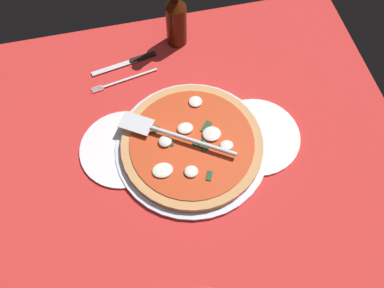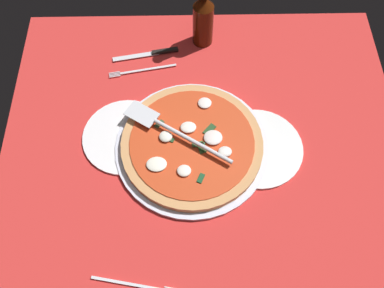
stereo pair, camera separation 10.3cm
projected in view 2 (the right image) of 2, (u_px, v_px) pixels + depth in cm
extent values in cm
cube|color=red|center=(204.00, 167.00, 103.05)|extent=(99.15, 99.15, 0.80)
cube|color=silver|center=(8.00, 181.00, 100.77)|extent=(6.20, 6.20, 0.10)
cube|color=silver|center=(17.00, 136.00, 106.74)|extent=(6.20, 6.20, 0.10)
cube|color=silver|center=(26.00, 95.00, 112.72)|extent=(6.20, 6.20, 0.10)
cube|color=silver|center=(33.00, 59.00, 118.70)|extent=(6.20, 6.20, 0.10)
cube|color=silver|center=(40.00, 26.00, 124.68)|extent=(6.20, 6.20, 0.10)
cube|color=silver|center=(20.00, 260.00, 91.85)|extent=(6.20, 6.20, 0.10)
cube|color=silver|center=(30.00, 206.00, 97.83)|extent=(6.20, 6.20, 0.10)
cube|color=silver|center=(38.00, 158.00, 103.81)|extent=(6.20, 6.20, 0.10)
cube|color=silver|center=(46.00, 115.00, 109.79)|extent=(6.20, 6.20, 0.10)
cube|color=silver|center=(53.00, 76.00, 115.77)|extent=(6.20, 6.20, 0.10)
cube|color=silver|center=(59.00, 42.00, 121.74)|extent=(6.20, 6.20, 0.10)
cube|color=silver|center=(53.00, 232.00, 94.89)|extent=(6.20, 6.20, 0.10)
cube|color=silver|center=(61.00, 181.00, 100.87)|extent=(6.20, 6.20, 0.10)
cube|color=silver|center=(67.00, 135.00, 106.85)|extent=(6.20, 6.20, 0.10)
cube|color=silver|center=(73.00, 95.00, 112.83)|extent=(6.20, 6.20, 0.10)
cube|color=silver|center=(78.00, 58.00, 118.81)|extent=(6.20, 6.20, 0.10)
cube|color=silver|center=(83.00, 25.00, 124.79)|extent=(6.20, 6.20, 0.10)
cube|color=silver|center=(78.00, 259.00, 91.96)|extent=(6.20, 6.20, 0.10)
cube|color=silver|center=(84.00, 205.00, 97.94)|extent=(6.20, 6.20, 0.10)
cube|color=silver|center=(89.00, 157.00, 103.92)|extent=(6.20, 6.20, 0.10)
cube|color=silver|center=(94.00, 114.00, 109.89)|extent=(6.20, 6.20, 0.10)
cube|color=silver|center=(98.00, 76.00, 115.87)|extent=(6.20, 6.20, 0.10)
cube|color=silver|center=(102.00, 41.00, 121.85)|extent=(6.20, 6.20, 0.10)
cube|color=silver|center=(105.00, 288.00, 89.02)|extent=(6.20, 6.20, 0.10)
cube|color=silver|center=(109.00, 231.00, 95.00)|extent=(6.20, 6.20, 0.10)
cube|color=silver|center=(113.00, 180.00, 100.98)|extent=(6.20, 6.20, 0.10)
cube|color=silver|center=(117.00, 134.00, 106.96)|extent=(6.20, 6.20, 0.10)
cube|color=silver|center=(120.00, 94.00, 112.94)|extent=(6.20, 6.20, 0.10)
cube|color=silver|center=(123.00, 58.00, 118.92)|extent=(6.20, 6.20, 0.10)
cube|color=silver|center=(125.00, 25.00, 124.89)|extent=(6.20, 6.20, 0.10)
cube|color=silver|center=(136.00, 258.00, 92.06)|extent=(6.20, 6.20, 0.10)
cube|color=silver|center=(138.00, 204.00, 98.04)|extent=(6.20, 6.20, 0.10)
cube|color=silver|center=(140.00, 156.00, 104.02)|extent=(6.20, 6.20, 0.10)
cube|color=silver|center=(142.00, 113.00, 110.00)|extent=(6.20, 6.20, 0.10)
cube|color=silver|center=(144.00, 75.00, 115.98)|extent=(6.20, 6.20, 0.10)
cube|color=silver|center=(146.00, 40.00, 121.96)|extent=(6.20, 6.20, 0.10)
cube|color=silver|center=(164.00, 287.00, 89.13)|extent=(6.20, 6.20, 0.10)
cube|color=silver|center=(165.00, 230.00, 95.11)|extent=(6.20, 6.20, 0.10)
cube|color=silver|center=(165.00, 179.00, 101.09)|extent=(6.20, 6.20, 0.10)
cube|color=silver|center=(166.00, 134.00, 107.06)|extent=(6.20, 6.20, 0.10)
cube|color=silver|center=(167.00, 93.00, 113.04)|extent=(6.20, 6.20, 0.10)
cube|color=silver|center=(167.00, 57.00, 119.02)|extent=(6.20, 6.20, 0.10)
cube|color=silver|center=(167.00, 24.00, 125.00)|extent=(6.20, 6.20, 0.10)
cube|color=silver|center=(193.00, 257.00, 92.17)|extent=(6.20, 6.20, 0.10)
cube|color=silver|center=(192.00, 203.00, 98.15)|extent=(6.20, 6.20, 0.10)
cube|color=silver|center=(191.00, 155.00, 104.13)|extent=(6.20, 6.20, 0.10)
cube|color=silver|center=(190.00, 113.00, 110.11)|extent=(6.20, 6.20, 0.10)
cube|color=silver|center=(190.00, 74.00, 116.09)|extent=(6.20, 6.20, 0.10)
cube|color=silver|center=(189.00, 40.00, 122.07)|extent=(6.20, 6.20, 0.10)
cube|color=silver|center=(223.00, 286.00, 89.23)|extent=(6.20, 6.20, 0.10)
cube|color=silver|center=(220.00, 229.00, 95.21)|extent=(6.20, 6.20, 0.10)
cube|color=silver|center=(218.00, 178.00, 101.19)|extent=(6.20, 6.20, 0.10)
cube|color=silver|center=(215.00, 133.00, 107.17)|extent=(6.20, 6.20, 0.10)
cube|color=silver|center=(213.00, 93.00, 113.15)|extent=(6.20, 6.20, 0.10)
cube|color=silver|center=(211.00, 56.00, 119.13)|extent=(6.20, 6.20, 0.10)
cube|color=silver|center=(210.00, 24.00, 125.11)|extent=(6.20, 6.20, 0.10)
cube|color=silver|center=(250.00, 256.00, 92.28)|extent=(6.20, 6.20, 0.10)
cube|color=silver|center=(246.00, 202.00, 98.26)|extent=(6.20, 6.20, 0.10)
cube|color=silver|center=(242.00, 154.00, 104.24)|extent=(6.20, 6.20, 0.10)
cube|color=silver|center=(238.00, 112.00, 110.21)|extent=(6.20, 6.20, 0.10)
cube|color=silver|center=(235.00, 74.00, 116.19)|extent=(6.20, 6.20, 0.10)
cube|color=silver|center=(232.00, 39.00, 122.17)|extent=(6.20, 6.20, 0.10)
cube|color=silver|center=(282.00, 285.00, 89.34)|extent=(6.20, 6.20, 0.10)
cube|color=silver|center=(276.00, 228.00, 95.32)|extent=(6.20, 6.20, 0.10)
cube|color=silver|center=(270.00, 177.00, 101.30)|extent=(6.20, 6.20, 0.10)
cube|color=silver|center=(265.00, 132.00, 107.28)|extent=(6.20, 6.20, 0.10)
cube|color=silver|center=(260.00, 92.00, 113.26)|extent=(6.20, 6.20, 0.10)
cube|color=silver|center=(256.00, 56.00, 119.24)|extent=(6.20, 6.20, 0.10)
cube|color=silver|center=(252.00, 23.00, 125.22)|extent=(6.20, 6.20, 0.10)
cube|color=silver|center=(307.00, 255.00, 92.38)|extent=(6.20, 6.20, 0.10)
cube|color=silver|center=(299.00, 201.00, 98.36)|extent=(6.20, 6.20, 0.10)
cube|color=silver|center=(292.00, 154.00, 104.34)|extent=(6.20, 6.20, 0.10)
cube|color=silver|center=(286.00, 111.00, 110.32)|extent=(6.20, 6.20, 0.10)
cube|color=silver|center=(280.00, 73.00, 116.30)|extent=(6.20, 6.20, 0.10)
cube|color=silver|center=(275.00, 39.00, 122.28)|extent=(6.20, 6.20, 0.10)
cube|color=silver|center=(341.00, 284.00, 89.45)|extent=(6.20, 6.20, 0.10)
cube|color=silver|center=(331.00, 227.00, 95.43)|extent=(6.20, 6.20, 0.10)
cube|color=silver|center=(322.00, 176.00, 101.41)|extent=(6.20, 6.20, 0.10)
cube|color=silver|center=(314.00, 131.00, 107.39)|extent=(6.20, 6.20, 0.10)
cube|color=silver|center=(306.00, 91.00, 113.36)|extent=(6.20, 6.20, 0.10)
cube|color=silver|center=(300.00, 55.00, 119.34)|extent=(6.20, 6.20, 0.10)
cube|color=silver|center=(294.00, 22.00, 125.32)|extent=(6.20, 6.20, 0.10)
cube|color=silver|center=(364.00, 254.00, 92.49)|extent=(6.20, 6.20, 0.10)
cube|color=silver|center=(353.00, 200.00, 98.47)|extent=(6.20, 6.20, 0.10)
cube|color=silver|center=(343.00, 153.00, 104.45)|extent=(6.20, 6.20, 0.10)
cube|color=silver|center=(334.00, 110.00, 110.43)|extent=(6.20, 6.20, 0.10)
cube|color=silver|center=(326.00, 72.00, 116.41)|extent=(6.20, 6.20, 0.10)
cube|color=silver|center=(318.00, 38.00, 122.39)|extent=(6.20, 6.20, 0.10)
cube|color=silver|center=(374.00, 175.00, 101.51)|extent=(6.20, 6.20, 0.10)
cube|color=silver|center=(363.00, 131.00, 107.49)|extent=(6.20, 6.20, 0.10)
cube|color=silver|center=(353.00, 91.00, 113.47)|extent=(6.20, 6.20, 0.10)
cube|color=silver|center=(344.00, 54.00, 119.45)|extent=(6.20, 6.20, 0.10)
cube|color=silver|center=(336.00, 22.00, 125.43)|extent=(6.20, 6.20, 0.10)
cube|color=silver|center=(382.00, 110.00, 110.54)|extent=(6.20, 6.20, 0.10)
cube|color=silver|center=(371.00, 72.00, 116.51)|extent=(6.20, 6.20, 0.10)
cube|color=silver|center=(361.00, 37.00, 122.49)|extent=(6.20, 6.20, 0.10)
cylinder|color=silver|center=(192.00, 147.00, 104.38)|extent=(37.45, 37.45, 1.32)
cylinder|color=white|center=(126.00, 137.00, 106.02)|extent=(21.33, 21.33, 1.00)
cylinder|color=white|center=(258.00, 148.00, 104.45)|extent=(21.93, 21.93, 1.00)
cylinder|color=tan|center=(192.00, 144.00, 103.05)|extent=(34.30, 34.30, 1.74)
cylinder|color=#C73E1B|center=(192.00, 142.00, 102.15)|extent=(30.06, 30.06, 0.30)
ellipsoid|color=silver|center=(166.00, 136.00, 102.10)|extent=(3.21, 3.12, 1.12)
ellipsoid|color=white|center=(205.00, 103.00, 106.96)|extent=(3.41, 3.32, 0.81)
ellipsoid|color=white|center=(157.00, 164.00, 98.69)|extent=(4.79, 3.87, 0.85)
ellipsoid|color=silver|center=(225.00, 152.00, 100.11)|extent=(3.25, 2.84, 1.14)
ellipsoid|color=silver|center=(213.00, 137.00, 101.97)|extent=(4.50, 4.13, 1.11)
ellipsoid|color=white|center=(184.00, 171.00, 97.84)|extent=(3.27, 3.05, 0.95)
ellipsoid|color=white|center=(188.00, 127.00, 103.38)|extent=(3.87, 3.23, 1.05)
cube|color=#2A4F22|center=(201.00, 147.00, 101.14)|extent=(2.55, 3.52, 0.30)
cube|color=#27472A|center=(159.00, 124.00, 104.27)|extent=(2.58, 2.61, 0.30)
cube|color=#154423|center=(201.00, 178.00, 97.28)|extent=(2.05, 2.66, 0.30)
cube|color=#193F1E|center=(169.00, 139.00, 102.27)|extent=(2.97, 2.23, 0.30)
cube|color=#20421E|center=(209.00, 130.00, 103.50)|extent=(3.43, 3.62, 0.30)
cube|color=#2A522D|center=(199.00, 145.00, 101.47)|extent=(3.17, 1.24, 0.30)
cube|color=silver|center=(142.00, 114.00, 104.31)|extent=(9.17, 8.28, 0.30)
cylinder|color=silver|center=(193.00, 141.00, 100.28)|extent=(18.58, 12.49, 1.00)
cube|color=silver|center=(127.00, 284.00, 88.75)|extent=(15.31, 3.48, 0.25)
cube|color=silver|center=(171.00, 288.00, 88.31)|extent=(2.99, 0.78, 0.25)
cube|color=white|center=(147.00, 63.00, 117.56)|extent=(21.89, 15.03, 0.60)
cube|color=silver|center=(148.00, 69.00, 115.96)|extent=(15.23, 3.37, 0.25)
cube|color=silver|center=(114.00, 73.00, 115.39)|extent=(2.99, 0.76, 0.25)
cube|color=silver|center=(115.00, 74.00, 115.18)|extent=(2.99, 0.76, 0.25)
cube|color=silver|center=(115.00, 75.00, 114.97)|extent=(2.99, 0.76, 0.25)
cube|color=silver|center=(115.00, 76.00, 114.77)|extent=(2.99, 0.76, 0.25)
cube|color=black|center=(165.00, 51.00, 118.71)|extent=(7.41, 2.50, 0.80)
cube|color=silver|center=(136.00, 56.00, 118.16)|extent=(12.85, 3.69, 0.25)
cylinder|color=#3E1707|center=(203.00, 25.00, 116.04)|extent=(5.62, 5.62, 12.99)
cone|color=#3E1707|center=(204.00, 2.00, 108.91)|extent=(5.62, 5.62, 3.29)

